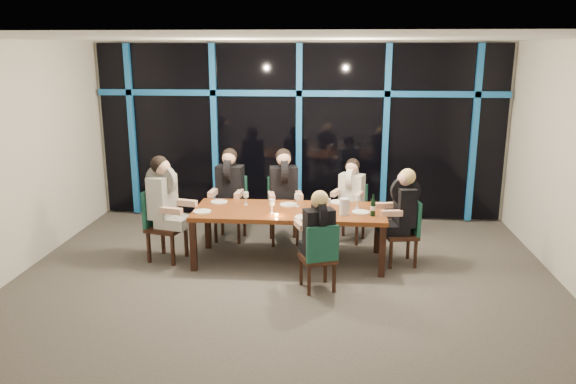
# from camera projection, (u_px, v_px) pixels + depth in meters

# --- Properties ---
(room) EXTENTS (7.04, 7.00, 3.02)m
(room) POSITION_uv_depth(u_px,v_px,m) (284.00, 124.00, 6.57)
(room) COLOR #534E49
(room) RESTS_ON ground
(window_wall) EXTENTS (6.86, 0.43, 2.94)m
(window_wall) POSITION_uv_depth(u_px,v_px,m) (300.00, 129.00, 9.51)
(window_wall) COLOR black
(window_wall) RESTS_ON ground
(dining_table) EXTENTS (2.60, 1.00, 0.75)m
(dining_table) POSITION_uv_depth(u_px,v_px,m) (289.00, 214.00, 7.67)
(dining_table) COLOR brown
(dining_table) RESTS_ON ground
(chair_far_left) EXTENTS (0.49, 0.49, 0.97)m
(chair_far_left) POSITION_uv_depth(u_px,v_px,m) (231.00, 204.00, 8.69)
(chair_far_left) COLOR black
(chair_far_left) RESTS_ON ground
(chair_far_mid) EXTENTS (0.54, 0.54, 0.98)m
(chair_far_mid) POSITION_uv_depth(u_px,v_px,m) (283.00, 206.00, 8.55)
(chair_far_mid) COLOR black
(chair_far_mid) RESTS_ON ground
(chair_far_right) EXTENTS (0.52, 0.52, 0.87)m
(chair_far_right) POSITION_uv_depth(u_px,v_px,m) (352.00, 209.00, 8.63)
(chair_far_right) COLOR black
(chair_far_right) RESTS_ON ground
(chair_end_left) EXTENTS (0.57, 0.57, 1.01)m
(chair_end_left) POSITION_uv_depth(u_px,v_px,m) (161.00, 221.00, 7.79)
(chair_end_left) COLOR black
(chair_end_left) RESTS_ON ground
(chair_end_right) EXTENTS (0.49, 0.49, 0.91)m
(chair_end_right) POSITION_uv_depth(u_px,v_px,m) (407.00, 228.00, 7.63)
(chair_end_right) COLOR black
(chair_end_right) RESTS_ON ground
(chair_near_mid) EXTENTS (0.52, 0.52, 0.86)m
(chair_near_mid) POSITION_uv_depth(u_px,v_px,m) (320.00, 254.00, 6.76)
(chair_near_mid) COLOR black
(chair_near_mid) RESTS_ON ground
(diner_far_left) EXTENTS (0.50, 0.62, 0.95)m
(diner_far_left) POSITION_uv_depth(u_px,v_px,m) (229.00, 181.00, 8.51)
(diner_far_left) COLOR black
(diner_far_left) RESTS_ON ground
(diner_far_mid) EXTENTS (0.54, 0.65, 0.96)m
(diner_far_mid) POSITION_uv_depth(u_px,v_px,m) (284.00, 183.00, 8.38)
(diner_far_mid) COLOR black
(diner_far_mid) RESTS_ON ground
(diner_far_right) EXTENTS (0.53, 0.60, 0.85)m
(diner_far_right) POSITION_uv_depth(u_px,v_px,m) (351.00, 188.00, 8.48)
(diner_far_right) COLOR silver
(diner_far_right) RESTS_ON ground
(diner_end_left) EXTENTS (0.68, 0.57, 0.98)m
(diner_end_left) POSITION_uv_depth(u_px,v_px,m) (165.00, 193.00, 7.67)
(diner_end_left) COLOR black
(diner_end_left) RESTS_ON ground
(diner_end_right) EXTENTS (0.60, 0.49, 0.89)m
(diner_end_right) POSITION_uv_depth(u_px,v_px,m) (402.00, 203.00, 7.53)
(diner_end_right) COLOR black
(diner_end_right) RESTS_ON ground
(diner_near_mid) EXTENTS (0.53, 0.59, 0.84)m
(diner_near_mid) POSITION_uv_depth(u_px,v_px,m) (318.00, 225.00, 6.74)
(diner_near_mid) COLOR black
(diner_near_mid) RESTS_ON ground
(plate_far_left) EXTENTS (0.24, 0.24, 0.01)m
(plate_far_left) POSITION_uv_depth(u_px,v_px,m) (219.00, 202.00, 8.02)
(plate_far_left) COLOR white
(plate_far_left) RESTS_ON dining_table
(plate_far_mid) EXTENTS (0.24, 0.24, 0.01)m
(plate_far_mid) POSITION_uv_depth(u_px,v_px,m) (288.00, 204.00, 7.88)
(plate_far_mid) COLOR white
(plate_far_mid) RESTS_ON dining_table
(plate_far_right) EXTENTS (0.24, 0.24, 0.01)m
(plate_far_right) POSITION_uv_depth(u_px,v_px,m) (338.00, 202.00, 8.00)
(plate_far_right) COLOR white
(plate_far_right) RESTS_ON dining_table
(plate_end_left) EXTENTS (0.24, 0.24, 0.01)m
(plate_end_left) POSITION_uv_depth(u_px,v_px,m) (202.00, 211.00, 7.54)
(plate_end_left) COLOR white
(plate_end_left) RESTS_ON dining_table
(plate_end_right) EXTENTS (0.24, 0.24, 0.01)m
(plate_end_right) POSITION_uv_depth(u_px,v_px,m) (361.00, 212.00, 7.52)
(plate_end_right) COLOR white
(plate_end_right) RESTS_ON dining_table
(plate_near_mid) EXTENTS (0.24, 0.24, 0.01)m
(plate_near_mid) POSITION_uv_depth(u_px,v_px,m) (304.00, 217.00, 7.28)
(plate_near_mid) COLOR white
(plate_near_mid) RESTS_ON dining_table
(wine_bottle) EXTENTS (0.07, 0.07, 0.29)m
(wine_bottle) POSITION_uv_depth(u_px,v_px,m) (373.00, 208.00, 7.35)
(wine_bottle) COLOR black
(wine_bottle) RESTS_ON dining_table
(water_pitcher) EXTENTS (0.14, 0.12, 0.22)m
(water_pitcher) POSITION_uv_depth(u_px,v_px,m) (344.00, 207.00, 7.40)
(water_pitcher) COLOR silver
(water_pitcher) RESTS_ON dining_table
(tea_light) EXTENTS (0.05, 0.05, 0.03)m
(tea_light) POSITION_uv_depth(u_px,v_px,m) (276.00, 215.00, 7.36)
(tea_light) COLOR #FF9F4C
(tea_light) RESTS_ON dining_table
(wine_glass_a) EXTENTS (0.07, 0.07, 0.19)m
(wine_glass_a) POSITION_uv_depth(u_px,v_px,m) (272.00, 203.00, 7.46)
(wine_glass_a) COLOR silver
(wine_glass_a) RESTS_ON dining_table
(wine_glass_b) EXTENTS (0.07, 0.07, 0.18)m
(wine_glass_b) POSITION_uv_depth(u_px,v_px,m) (297.00, 197.00, 7.77)
(wine_glass_b) COLOR silver
(wine_glass_b) RESTS_ON dining_table
(wine_glass_c) EXTENTS (0.06, 0.06, 0.16)m
(wine_glass_c) POSITION_uv_depth(u_px,v_px,m) (328.00, 202.00, 7.61)
(wine_glass_c) COLOR silver
(wine_glass_c) RESTS_ON dining_table
(wine_glass_d) EXTENTS (0.07, 0.07, 0.19)m
(wine_glass_d) POSITION_uv_depth(u_px,v_px,m) (246.00, 195.00, 7.86)
(wine_glass_d) COLOR silver
(wine_glass_d) RESTS_ON dining_table
(wine_glass_e) EXTENTS (0.08, 0.08, 0.20)m
(wine_glass_e) POSITION_uv_depth(u_px,v_px,m) (357.00, 198.00, 7.67)
(wine_glass_e) COLOR silver
(wine_glass_e) RESTS_ON dining_table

